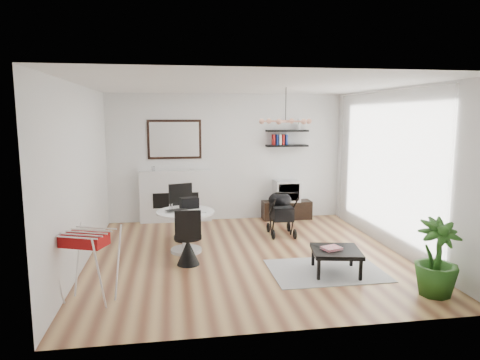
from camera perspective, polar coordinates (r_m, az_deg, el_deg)
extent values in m
plane|color=brown|center=(7.04, 0.86, -10.00)|extent=(5.00, 5.00, 0.00)
plane|color=white|center=(6.69, 0.91, 12.50)|extent=(5.00, 5.00, 0.00)
plane|color=white|center=(9.19, -1.79, 3.01)|extent=(5.00, 0.00, 5.00)
plane|color=white|center=(6.77, -20.45, 0.46)|extent=(0.00, 5.00, 5.00)
plane|color=white|center=(7.57, 19.88, 1.30)|extent=(0.00, 5.00, 5.00)
cube|color=white|center=(7.70, 18.51, 1.48)|extent=(0.04, 3.60, 2.60)
cube|color=white|center=(9.15, -8.56, -2.17)|extent=(1.50, 0.15, 1.10)
cube|color=black|center=(9.11, -8.54, -2.67)|extent=(0.95, 0.06, 0.32)
cube|color=black|center=(9.07, -8.73, 5.37)|extent=(1.12, 0.03, 0.82)
cube|color=white|center=(9.05, -8.73, 5.37)|extent=(1.02, 0.01, 0.72)
cube|color=black|center=(9.29, 6.27, 4.57)|extent=(0.90, 0.25, 0.04)
cube|color=black|center=(9.28, 6.30, 6.54)|extent=(0.90, 0.25, 0.04)
cube|color=black|center=(9.43, 6.24, -3.98)|extent=(1.06, 0.37, 0.40)
cube|color=silver|center=(9.34, 6.21, -1.42)|extent=(0.53, 0.46, 0.46)
cube|color=black|center=(9.13, 6.57, -1.66)|extent=(0.45, 0.01, 0.37)
cylinder|color=white|center=(7.26, -7.17, -9.26)|extent=(0.51, 0.51, 0.05)
cylinder|color=white|center=(7.16, -7.22, -6.76)|extent=(0.13, 0.13, 0.60)
cylinder|color=white|center=(7.09, -7.27, -4.26)|extent=(0.95, 0.95, 0.04)
imported|color=black|center=(7.04, -8.30, -4.10)|extent=(0.43, 0.35, 0.03)
cube|color=black|center=(7.27, -6.79, -3.04)|extent=(0.34, 0.24, 0.18)
cube|color=beige|center=(7.02, -6.05, -4.18)|extent=(0.37, 0.32, 0.01)
cylinder|color=white|center=(7.21, -9.20, -3.52)|extent=(0.06, 0.06, 0.10)
cylinder|color=black|center=(7.78, -7.37, -4.48)|extent=(0.48, 0.48, 0.05)
cone|color=black|center=(7.85, -7.33, -6.35)|extent=(0.39, 0.39, 0.46)
cube|color=black|center=(7.93, -7.93, -2.23)|extent=(0.43, 0.18, 0.49)
cylinder|color=black|center=(6.54, -6.97, -7.57)|extent=(0.42, 0.42, 0.05)
cone|color=black|center=(6.61, -6.94, -9.48)|extent=(0.34, 0.34, 0.40)
cube|color=black|center=(6.30, -6.96, -5.97)|extent=(0.38, 0.04, 0.43)
cube|color=#99100D|center=(5.45, -19.77, -7.40)|extent=(0.59, 0.46, 0.14)
cube|color=black|center=(8.10, 5.55, -4.31)|extent=(0.39, 0.56, 0.26)
ellipsoid|color=black|center=(8.22, 5.33, -2.69)|extent=(0.44, 0.44, 0.31)
cylinder|color=black|center=(7.68, 6.15, -1.75)|extent=(0.40, 0.04, 0.03)
torus|color=black|center=(8.40, 3.79, -6.35)|extent=(0.05, 0.19, 0.19)
torus|color=black|center=(8.48, 6.49, -6.24)|extent=(0.05, 0.19, 0.19)
torus|color=black|center=(7.91, 4.47, -7.29)|extent=(0.05, 0.19, 0.19)
torus|color=black|center=(7.99, 7.33, -7.16)|extent=(0.05, 0.19, 0.19)
cube|color=gray|center=(6.50, 11.39, -11.74)|extent=(1.62, 1.17, 0.01)
cube|color=black|center=(6.33, 12.69, -9.26)|extent=(0.78, 0.78, 0.06)
cube|color=black|center=(6.08, 10.44, -11.68)|extent=(0.04, 0.04, 0.29)
cube|color=black|center=(6.19, 15.79, -11.50)|extent=(0.04, 0.04, 0.29)
cube|color=black|center=(6.61, 9.71, -9.97)|extent=(0.04, 0.04, 0.29)
cube|color=black|center=(6.71, 14.62, -9.85)|extent=(0.04, 0.04, 0.29)
cube|color=#E2384C|center=(6.31, 12.10, -8.88)|extent=(0.31, 0.27, 0.04)
imported|color=#225117|center=(5.96, 24.74, -9.39)|extent=(0.55, 0.55, 0.97)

